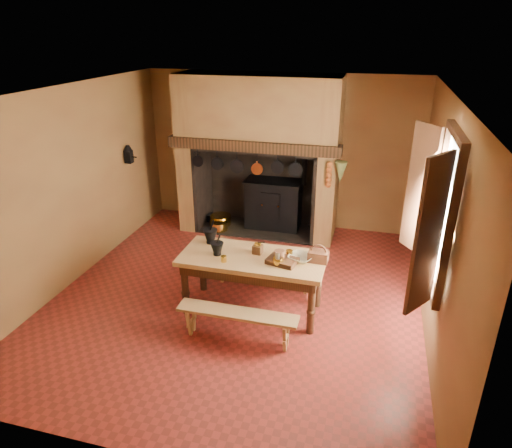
{
  "coord_description": "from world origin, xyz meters",
  "views": [
    {
      "loc": [
        1.67,
        -5.29,
        3.54
      ],
      "look_at": [
        0.19,
        0.3,
        1.0
      ],
      "focal_mm": 32.0,
      "sensor_mm": 36.0,
      "label": 1
    }
  ],
  "objects_px": {
    "wicker_basket": "(318,256)",
    "iron_range": "(274,204)",
    "work_table": "(253,265)",
    "coffee_grinder": "(258,249)",
    "mixing_bowl": "(301,258)",
    "bench_front": "(237,319)"
  },
  "relations": [
    {
      "from": "coffee_grinder",
      "to": "mixing_bowl",
      "type": "relative_size",
      "value": 0.59
    },
    {
      "from": "iron_range",
      "to": "mixing_bowl",
      "type": "distance_m",
      "value": 2.86
    },
    {
      "from": "iron_range",
      "to": "bench_front",
      "type": "xyz_separation_m",
      "value": [
        0.33,
        -3.41,
        -0.18
      ]
    },
    {
      "from": "iron_range",
      "to": "mixing_bowl",
      "type": "relative_size",
      "value": 5.27
    },
    {
      "from": "coffee_grinder",
      "to": "mixing_bowl",
      "type": "distance_m",
      "value": 0.58
    },
    {
      "from": "iron_range",
      "to": "bench_front",
      "type": "bearing_deg",
      "value": -84.39
    },
    {
      "from": "bench_front",
      "to": "wicker_basket",
      "type": "relative_size",
      "value": 5.76
    },
    {
      "from": "bench_front",
      "to": "mixing_bowl",
      "type": "xyz_separation_m",
      "value": [
        0.62,
        0.74,
        0.54
      ]
    },
    {
      "from": "iron_range",
      "to": "work_table",
      "type": "relative_size",
      "value": 0.86
    },
    {
      "from": "coffee_grinder",
      "to": "work_table",
      "type": "bearing_deg",
      "value": -106.77
    },
    {
      "from": "work_table",
      "to": "wicker_basket",
      "type": "relative_size",
      "value": 7.31
    },
    {
      "from": "wicker_basket",
      "to": "bench_front",
      "type": "bearing_deg",
      "value": -134.79
    },
    {
      "from": "bench_front",
      "to": "mixing_bowl",
      "type": "bearing_deg",
      "value": 49.95
    },
    {
      "from": "iron_range",
      "to": "mixing_bowl",
      "type": "bearing_deg",
      "value": -70.39
    },
    {
      "from": "mixing_bowl",
      "to": "iron_range",
      "type": "bearing_deg",
      "value": 109.61
    },
    {
      "from": "wicker_basket",
      "to": "iron_range",
      "type": "bearing_deg",
      "value": 116.06
    },
    {
      "from": "coffee_grinder",
      "to": "mixing_bowl",
      "type": "xyz_separation_m",
      "value": [
        0.58,
        -0.05,
        -0.03
      ]
    },
    {
      "from": "work_table",
      "to": "mixing_bowl",
      "type": "distance_m",
      "value": 0.64
    },
    {
      "from": "work_table",
      "to": "wicker_basket",
      "type": "distance_m",
      "value": 0.86
    },
    {
      "from": "work_table",
      "to": "mixing_bowl",
      "type": "bearing_deg",
      "value": 4.48
    },
    {
      "from": "work_table",
      "to": "coffee_grinder",
      "type": "xyz_separation_m",
      "value": [
        0.04,
        0.1,
        0.2
      ]
    },
    {
      "from": "iron_range",
      "to": "bench_front",
      "type": "distance_m",
      "value": 3.43
    }
  ]
}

